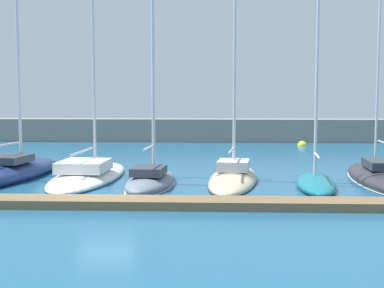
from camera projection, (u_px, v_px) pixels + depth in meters
The scene contains 10 objects.
ground_plane at pixel (106, 200), 22.86m from camera, with size 120.00×120.00×0.00m, color #1E567A.
dock_pier at pixel (98, 202), 21.40m from camera, with size 34.22×1.57×0.36m, color brown.
breakwater_seawall at pixel (168, 130), 53.13m from camera, with size 108.00×2.69×2.28m, color gray.
sailboat_navy_third at pixel (12, 169), 28.67m from camera, with size 3.84×10.13×20.13m.
sailboat_white_fourth at pixel (89, 172), 28.49m from camera, with size 3.59×10.57×21.60m.
sailboat_slate_fifth at pixel (151, 179), 26.18m from camera, with size 2.72×6.69×11.10m.
sailboat_sand_sixth at pixel (233, 177), 27.68m from camera, with size 3.52×9.65×15.05m.
sailboat_teal_seventh at pixel (315, 181), 25.99m from camera, with size 2.49×6.58×10.31m.
sailboat_charcoal_eighth at pixel (381, 175), 27.83m from camera, with size 3.66×10.18×20.88m.
mooring_buoy_yellow at pixel (302, 146), 48.22m from camera, with size 0.88×0.88×0.88m, color yellow.
Camera 1 is at (4.78, -22.35, 4.47)m, focal length 48.87 mm.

